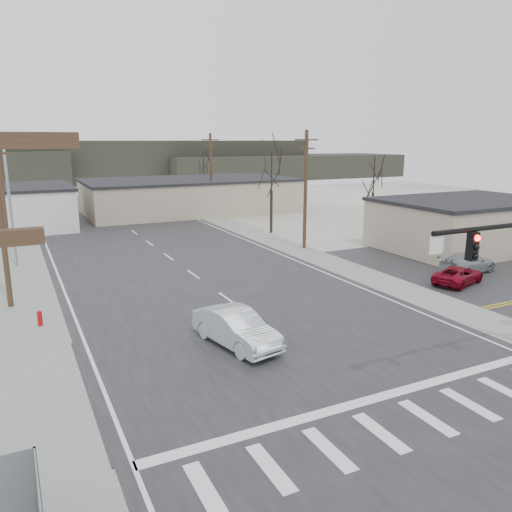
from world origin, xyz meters
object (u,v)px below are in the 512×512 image
at_px(car_far_b, 53,196).
at_px(car_parked_red, 458,275).
at_px(fire_hydrant, 40,318).
at_px(sedan_crossing, 236,328).
at_px(car_far_a, 144,209).
at_px(car_parked_silver, 467,263).

xyz_separation_m(car_far_b, car_parked_red, (19.73, -60.80, -0.04)).
bearing_deg(fire_hydrant, car_far_b, 84.79).
bearing_deg(sedan_crossing, fire_hydrant, 128.65).
relative_size(sedan_crossing, car_far_b, 1.39).
bearing_deg(car_parked_red, car_far_b, 0.78).
distance_m(car_far_a, car_far_b, 23.29).
relative_size(sedan_crossing, car_far_a, 0.99).
xyz_separation_m(car_parked_red, car_parked_silver, (2.80, 1.74, 0.11)).
xyz_separation_m(fire_hydrant, car_far_b, (5.20, 57.00, 0.21)).
xyz_separation_m(car_far_b, car_parked_silver, (22.53, -59.06, 0.07)).
distance_m(car_far_b, car_parked_silver, 63.21).
height_order(fire_hydrant, car_far_b, car_far_b).
xyz_separation_m(sedan_crossing, car_far_a, (6.11, 41.96, -0.09)).
bearing_deg(car_parked_red, car_far_a, -1.64).
relative_size(sedan_crossing, car_parked_silver, 1.05).
xyz_separation_m(fire_hydrant, car_far_a, (14.01, 35.44, 0.32)).
height_order(sedan_crossing, car_parked_silver, sedan_crossing).
relative_size(car_far_a, car_parked_silver, 1.06).
distance_m(car_far_a, car_parked_silver, 39.94).
bearing_deg(car_far_b, car_parked_red, -85.32).
relative_size(fire_hydrant, car_far_a, 0.17).
xyz_separation_m(sedan_crossing, car_parked_silver, (19.83, 4.45, -0.14)).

